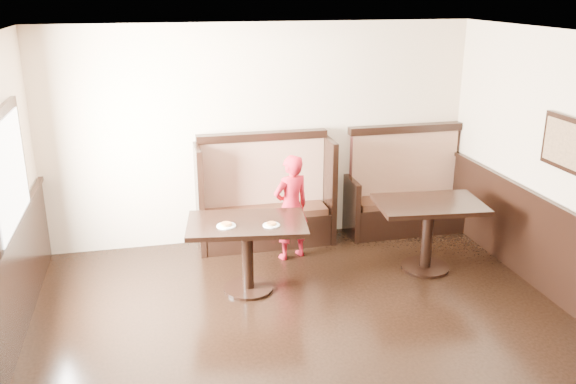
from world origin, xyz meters
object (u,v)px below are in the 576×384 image
object	(u,v)px
table_neighbor	(428,219)
booth_main	(265,204)
child	(291,207)
booth_neighbor	(405,197)
table_main	(247,238)

from	to	relation	value
table_neighbor	booth_main	bearing A→B (deg)	150.33
table_neighbor	child	xyz separation A→B (m)	(-1.49, 0.68, 0.03)
booth_neighbor	table_main	distance (m)	2.71
booth_main	table_main	bearing A→B (deg)	-109.09
booth_main	table_neighbor	xyz separation A→B (m)	(1.71, -1.22, 0.10)
child	table_neighbor	bearing A→B (deg)	136.38
booth_main	table_neighbor	size ratio (longest dim) A/B	1.36
booth_neighbor	booth_main	bearing A→B (deg)	179.95
booth_main	table_main	size ratio (longest dim) A/B	1.28
booth_neighbor	table_neighbor	size ratio (longest dim) A/B	1.29
booth_main	table_main	distance (m)	1.35
booth_main	table_neighbor	bearing A→B (deg)	-35.43
child	table_main	bearing A→B (deg)	28.86
booth_main	child	size ratio (longest dim) A/B	1.33
table_neighbor	child	distance (m)	1.63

